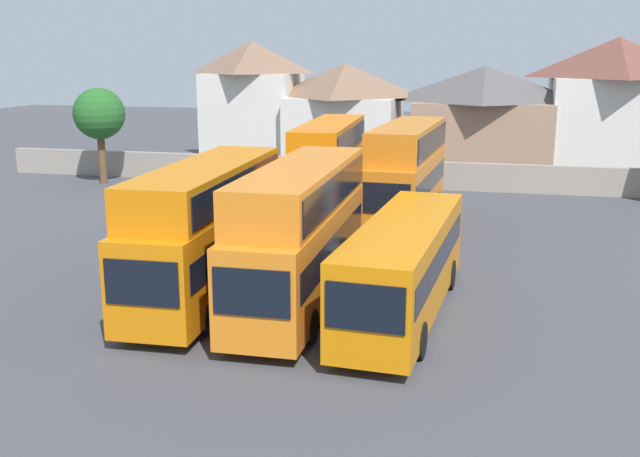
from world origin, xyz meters
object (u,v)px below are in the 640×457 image
at_px(bus_4, 329,165).
at_px(house_terrace_centre, 345,113).
at_px(bus_2, 301,228).
at_px(house_terrace_right, 483,117).
at_px(house_terrace_far_right, 614,104).
at_px(tree_behind_wall, 99,115).
at_px(bus_1, 207,224).
at_px(bus_5, 407,168).
at_px(bus_3, 404,263).
at_px(house_terrace_left, 253,101).

relative_size(bus_4, house_terrace_centre, 1.28).
distance_m(bus_2, house_terrace_right, 33.56).
distance_m(house_terrace_far_right, tree_behind_wall, 36.74).
xyz_separation_m(bus_1, house_terrace_right, (8.99, 33.08, 1.20)).
bearing_deg(bus_4, bus_5, 88.03).
relative_size(bus_3, bus_5, 1.05).
height_order(bus_1, bus_3, bus_1).
bearing_deg(house_terrace_right, house_terrace_left, 178.60).
xyz_separation_m(house_terrace_centre, house_terrace_far_right, (20.00, 0.85, 0.98)).
distance_m(house_terrace_left, house_terrace_far_right, 27.68).
bearing_deg(bus_3, house_terrace_centre, -161.42).
distance_m(bus_2, tree_behind_wall, 28.42).
height_order(bus_5, house_terrace_right, house_terrace_right).
bearing_deg(house_terrace_left, bus_1, -74.46).
distance_m(bus_2, house_terrace_left, 35.95).
bearing_deg(bus_3, house_terrace_right, -179.21).
xyz_separation_m(bus_4, house_terrace_left, (-10.77, 19.89, 2.00)).
xyz_separation_m(bus_5, house_terrace_right, (3.42, 19.37, 1.06)).
bearing_deg(bus_5, house_terrace_left, -139.62).
distance_m(bus_1, house_terrace_centre, 33.36).
distance_m(house_terrace_centre, tree_behind_wall, 18.97).
height_order(bus_2, house_terrace_far_right, house_terrace_far_right).
bearing_deg(bus_1, bus_2, 88.16).
relative_size(house_terrace_left, house_terrace_centre, 1.10).
distance_m(bus_4, house_terrace_centre, 19.93).
bearing_deg(bus_1, tree_behind_wall, -144.37).
height_order(house_terrace_left, house_terrace_far_right, house_terrace_far_right).
xyz_separation_m(bus_2, house_terrace_centre, (-5.13, 33.29, 1.24)).
bearing_deg(house_terrace_right, bus_1, -105.21).
xyz_separation_m(bus_1, bus_5, (5.57, 13.71, 0.14)).
bearing_deg(house_terrace_left, bus_5, -53.07).
height_order(bus_4, house_terrace_left, house_terrace_left).
distance_m(bus_5, tree_behind_wall, 22.62).
height_order(bus_2, bus_4, bus_4).
relative_size(bus_2, bus_5, 1.04).
relative_size(bus_5, house_terrace_centre, 1.22).
bearing_deg(house_terrace_far_right, bus_3, -107.97).
bearing_deg(bus_2, tree_behind_wall, -137.57).
bearing_deg(house_terrace_far_right, bus_4, -129.50).
relative_size(house_terrace_right, tree_behind_wall, 1.65).
bearing_deg(house_terrace_centre, house_terrace_right, -1.15).
bearing_deg(bus_4, bus_3, 19.11).
height_order(bus_3, bus_4, bus_4).
height_order(bus_4, house_terrace_far_right, house_terrace_far_right).
distance_m(bus_2, house_terrace_far_right, 37.30).
xyz_separation_m(bus_2, tree_behind_wall, (-19.34, 20.73, 1.88)).
xyz_separation_m(bus_4, tree_behind_wall, (-17.31, 7.10, 1.77)).
bearing_deg(house_terrace_far_right, house_terrace_right, -173.54).
bearing_deg(house_terrace_left, tree_behind_wall, -117.06).
bearing_deg(tree_behind_wall, bus_1, -52.58).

